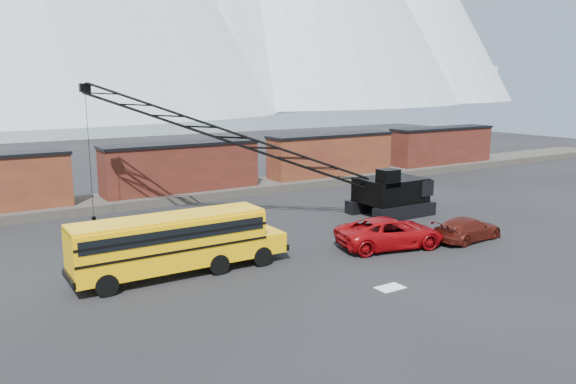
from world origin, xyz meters
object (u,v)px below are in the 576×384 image
Objects in this scene: crawler_crane at (238,139)px; maroon_suv at (468,229)px; school_bus at (176,242)px; red_pickup at (390,233)px.

maroon_suv is at bearing -51.42° from crawler_crane.
school_bus is 0.50× the size of crawler_crane.
crawler_crane reaches higher than red_pickup.
school_bus is 2.26× the size of maroon_suv.
maroon_suv is 0.22× the size of crawler_crane.
crawler_crane is at bearing 36.39° from red_pickup.
school_bus reaches higher than red_pickup.
maroon_suv is at bearing -11.43° from school_bus.
school_bus is at bearing 74.34° from maroon_suv.
crawler_crane is (-9.94, 12.46, 5.19)m from maroon_suv.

